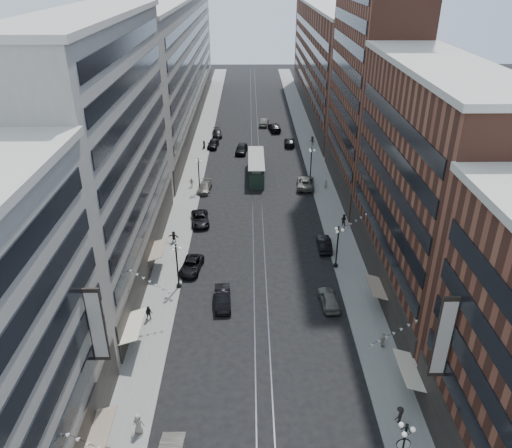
{
  "coord_description": "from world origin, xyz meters",
  "views": [
    {
      "loc": [
        -1.09,
        -18.88,
        32.57
      ],
      "look_at": [
        -0.39,
        33.94,
        5.0
      ],
      "focal_mm": 35.0,
      "sensor_mm": 36.0,
      "label": 1
    }
  ],
  "objects_px": {
    "car_12": "(290,142)",
    "car_extra_1": "(217,133)",
    "streetcar": "(256,168)",
    "pedestrian_8": "(325,184)",
    "pedestrian_3": "(400,415)",
    "car_extra_0": "(274,127)",
    "car_4": "(329,299)",
    "car_11": "(305,183)",
    "car_7": "(200,219)",
    "pedestrian_extra_0": "(204,145)",
    "car_14": "(264,122)",
    "pedestrian_4": "(383,339)",
    "lamppost_se_mid": "(311,162)",
    "pedestrian_9": "(312,141)",
    "car_2": "(191,266)",
    "lamppost_se_far": "(337,245)",
    "pedestrian_1": "(138,424)",
    "pedestrian_7": "(344,220)",
    "pedestrian_5": "(174,237)",
    "car_8": "(205,187)",
    "car_5": "(223,298)",
    "car_9": "(213,144)",
    "lamppost_sw_far": "(177,265)",
    "car_13": "(241,149)",
    "pedestrian_6": "(192,183)",
    "pedestrian_2": "(149,313)",
    "car_10": "(324,243)",
    "lamppost_sw_mid": "(199,174)"
  },
  "relations": [
    {
      "from": "car_2",
      "to": "car_11",
      "type": "xyz_separation_m",
      "value": [
        16.15,
        24.97,
        0.15
      ]
    },
    {
      "from": "car_5",
      "to": "car_8",
      "type": "bearing_deg",
      "value": 94.29
    },
    {
      "from": "car_extra_1",
      "to": "car_10",
      "type": "bearing_deg",
      "value": -77.26
    },
    {
      "from": "pedestrian_extra_0",
      "to": "car_extra_1",
      "type": "bearing_deg",
      "value": -46.96
    },
    {
      "from": "pedestrian_1",
      "to": "car_9",
      "type": "xyz_separation_m",
      "value": [
        1.44,
        68.53,
        -0.24
      ]
    },
    {
      "from": "pedestrian_4",
      "to": "pedestrian_6",
      "type": "bearing_deg",
      "value": 16.87
    },
    {
      "from": "pedestrian_2",
      "to": "car_extra_0",
      "type": "relative_size",
      "value": 0.28
    },
    {
      "from": "pedestrian_8",
      "to": "car_extra_0",
      "type": "height_order",
      "value": "pedestrian_8"
    },
    {
      "from": "car_11",
      "to": "pedestrian_extra_0",
      "type": "height_order",
      "value": "pedestrian_extra_0"
    },
    {
      "from": "car_4",
      "to": "car_13",
      "type": "distance_m",
      "value": 49.84
    },
    {
      "from": "car_7",
      "to": "car_10",
      "type": "distance_m",
      "value": 18.08
    },
    {
      "from": "car_8",
      "to": "pedestrian_8",
      "type": "relative_size",
      "value": 2.86
    },
    {
      "from": "car_11",
      "to": "car_extra_1",
      "type": "bearing_deg",
      "value": -54.2
    },
    {
      "from": "pedestrian_9",
      "to": "car_5",
      "type": "bearing_deg",
      "value": -82.91
    },
    {
      "from": "pedestrian_9",
      "to": "car_7",
      "type": "bearing_deg",
      "value": -96.72
    },
    {
      "from": "pedestrian_2",
      "to": "pedestrian_extra_0",
      "type": "distance_m",
      "value": 53.69
    },
    {
      "from": "lamppost_sw_far",
      "to": "car_14",
      "type": "xyz_separation_m",
      "value": [
        11.42,
        63.93,
        -2.29
      ]
    },
    {
      "from": "pedestrian_5",
      "to": "car_extra_1",
      "type": "xyz_separation_m",
      "value": [
        3.11,
        45.72,
        -0.24
      ]
    },
    {
      "from": "lamppost_se_mid",
      "to": "car_4",
      "type": "distance_m",
      "value": 35.54
    },
    {
      "from": "streetcar",
      "to": "pedestrian_8",
      "type": "distance_m",
      "value": 12.57
    },
    {
      "from": "lamppost_sw_far",
      "to": "car_2",
      "type": "xyz_separation_m",
      "value": [
        1.06,
        3.58,
        -2.42
      ]
    },
    {
      "from": "lamppost_sw_far",
      "to": "car_2",
      "type": "distance_m",
      "value": 4.45
    },
    {
      "from": "car_4",
      "to": "car_11",
      "type": "height_order",
      "value": "car_11"
    },
    {
      "from": "lamppost_se_far",
      "to": "pedestrian_7",
      "type": "height_order",
      "value": "lamppost_se_far"
    },
    {
      "from": "lamppost_se_mid",
      "to": "pedestrian_4",
      "type": "relative_size",
      "value": 3.29
    },
    {
      "from": "car_8",
      "to": "car_11",
      "type": "height_order",
      "value": "car_11"
    },
    {
      "from": "car_13",
      "to": "pedestrian_9",
      "type": "bearing_deg",
      "value": 22.08
    },
    {
      "from": "car_7",
      "to": "pedestrian_extra_0",
      "type": "distance_m",
      "value": 32.05
    },
    {
      "from": "car_12",
      "to": "pedestrian_5",
      "type": "relative_size",
      "value": 3.26
    },
    {
      "from": "car_12",
      "to": "car_5",
      "type": "bearing_deg",
      "value": 81.07
    },
    {
      "from": "car_5",
      "to": "car_13",
      "type": "height_order",
      "value": "car_13"
    },
    {
      "from": "car_7",
      "to": "car_12",
      "type": "height_order",
      "value": "car_12"
    },
    {
      "from": "car_12",
      "to": "car_extra_1",
      "type": "distance_m",
      "value": 16.17
    },
    {
      "from": "pedestrian_4",
      "to": "lamppost_se_mid",
      "type": "bearing_deg",
      "value": -9.73
    },
    {
      "from": "car_4",
      "to": "car_11",
      "type": "relative_size",
      "value": 0.78
    },
    {
      "from": "car_2",
      "to": "pedestrian_3",
      "type": "xyz_separation_m",
      "value": [
        18.79,
        -22.66,
        0.26
      ]
    },
    {
      "from": "car_2",
      "to": "car_7",
      "type": "bearing_deg",
      "value": 98.06
    },
    {
      "from": "car_11",
      "to": "pedestrian_5",
      "type": "relative_size",
      "value": 3.79
    },
    {
      "from": "lamppost_se_far",
      "to": "lamppost_se_mid",
      "type": "relative_size",
      "value": 1.0
    },
    {
      "from": "car_8",
      "to": "pedestrian_extra_0",
      "type": "relative_size",
      "value": 3.0
    },
    {
      "from": "car_9",
      "to": "car_extra_0",
      "type": "bearing_deg",
      "value": 47.0
    },
    {
      "from": "car_14",
      "to": "pedestrian_8",
      "type": "distance_m",
      "value": 37.36
    },
    {
      "from": "pedestrian_6",
      "to": "car_extra_0",
      "type": "distance_m",
      "value": 34.83
    },
    {
      "from": "pedestrian_1",
      "to": "pedestrian_7",
      "type": "bearing_deg",
      "value": -114.05
    },
    {
      "from": "pedestrian_7",
      "to": "car_extra_0",
      "type": "relative_size",
      "value": 0.3
    },
    {
      "from": "car_8",
      "to": "car_10",
      "type": "distance_m",
      "value": 25.01
    },
    {
      "from": "pedestrian_3",
      "to": "pedestrian_8",
      "type": "xyz_separation_m",
      "value": [
        0.52,
        46.74,
        0.04
      ]
    },
    {
      "from": "lamppost_sw_mid",
      "to": "car_12",
      "type": "relative_size",
      "value": 1.08
    },
    {
      "from": "car_5",
      "to": "car_9",
      "type": "relative_size",
      "value": 1.0
    },
    {
      "from": "car_7",
      "to": "pedestrian_6",
      "type": "bearing_deg",
      "value": 93.2
    }
  ]
}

